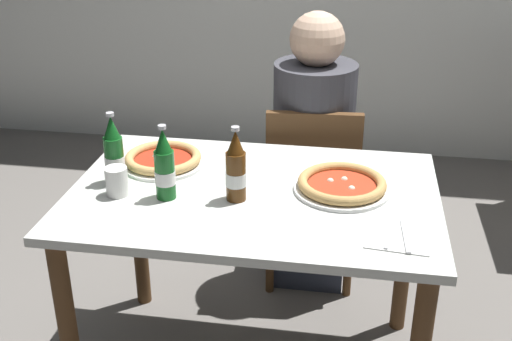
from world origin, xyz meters
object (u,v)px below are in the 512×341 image
beer_bottle_right (165,168)px  paper_cup (117,181)px  chair_behind_table (312,185)px  pizza_marinara_far (163,160)px  pizza_margherita_near (342,185)px  beer_bottle_left (114,153)px  dining_table_main (254,221)px  beer_bottle_center (236,170)px  napkin_with_cutlery (398,236)px  diner_seated (312,159)px

beer_bottle_right → paper_cup: (-0.16, -0.01, -0.06)m
chair_behind_table → pizza_marinara_far: bearing=38.3°
pizza_margherita_near → beer_bottle_left: (-0.75, -0.06, 0.08)m
dining_table_main → pizza_marinara_far: 0.40m
pizza_marinara_far → chair_behind_table: bearing=42.7°
pizza_marinara_far → beer_bottle_center: (0.31, -0.21, 0.08)m
napkin_with_cutlery → dining_table_main: bearing=154.5°
pizza_margherita_near → pizza_marinara_far: size_ratio=1.08×
napkin_with_cutlery → pizza_margherita_near: bearing=123.0°
napkin_with_cutlery → paper_cup: (-0.88, 0.12, 0.04)m
diner_seated → pizza_marinara_far: 0.74m
beer_bottle_center → diner_seated: bearing=75.4°
diner_seated → napkin_with_cutlery: 0.95m
beer_bottle_right → paper_cup: beer_bottle_right is taller
dining_table_main → beer_bottle_right: bearing=-161.4°
pizza_margherita_near → napkin_with_cutlery: size_ratio=1.60×
pizza_marinara_far → beer_bottle_right: size_ratio=1.18×
dining_table_main → napkin_with_cutlery: napkin_with_cutlery is taller
beer_bottle_center → paper_cup: (-0.38, -0.03, -0.06)m
diner_seated → dining_table_main: bearing=-102.3°
diner_seated → beer_bottle_right: bearing=-118.8°
beer_bottle_right → napkin_with_cutlery: size_ratio=1.26×
beer_bottle_center → paper_cup: 0.39m
paper_cup → pizza_margherita_near: bearing=11.5°
diner_seated → pizza_margherita_near: size_ratio=3.85×
beer_bottle_left → beer_bottle_right: (0.20, -0.08, 0.00)m
pizza_margherita_near → dining_table_main: bearing=-170.6°
dining_table_main → diner_seated: 0.68m
pizza_margherita_near → beer_bottle_left: beer_bottle_left is taller
dining_table_main → pizza_marinara_far: bearing=157.0°
dining_table_main → beer_bottle_left: size_ratio=4.86×
beer_bottle_left → chair_behind_table: bearing=45.1°
pizza_marinara_far → beer_bottle_left: (-0.12, -0.16, 0.08)m
dining_table_main → chair_behind_table: chair_behind_table is taller
beer_bottle_left → beer_bottle_center: (0.42, -0.06, 0.00)m
diner_seated → beer_bottle_left: (-0.61, -0.67, 0.27)m
dining_table_main → diner_seated: size_ratio=0.99×
beer_bottle_right → napkin_with_cutlery: bearing=-10.0°
pizza_margherita_near → chair_behind_table: bearing=103.4°
diner_seated → beer_bottle_left: diner_seated is taller
diner_seated → napkin_with_cutlery: (0.31, -0.88, 0.17)m
pizza_marinara_far → paper_cup: bearing=-107.7°
pizza_margherita_near → beer_bottle_right: 0.57m
diner_seated → pizza_margherita_near: (0.14, -0.61, 0.19)m
beer_bottle_left → beer_bottle_right: 0.21m
chair_behind_table → beer_bottle_left: size_ratio=3.44×
pizza_margherita_near → napkin_with_cutlery: 0.32m
beer_bottle_left → paper_cup: 0.11m
beer_bottle_left → paper_cup: bearing=-67.1°
dining_table_main → beer_bottle_left: bearing=-179.0°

